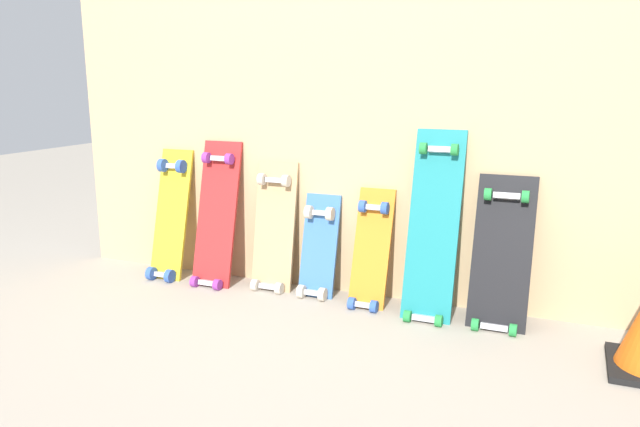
{
  "coord_description": "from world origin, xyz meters",
  "views": [
    {
      "loc": [
        1.03,
        -2.57,
        1.0
      ],
      "look_at": [
        0.0,
        -0.07,
        0.4
      ],
      "focal_mm": 34.25,
      "sensor_mm": 36.0,
      "label": 1
    }
  ],
  "objects_px": {
    "skateboard_blue": "(318,253)",
    "skateboard_teal": "(433,234)",
    "skateboard_red": "(216,221)",
    "skateboard_black": "(501,261)",
    "skateboard_natural": "(274,233)",
    "skateboard_orange": "(370,256)",
    "skateboard_yellow": "(170,220)"
  },
  "relations": [
    {
      "from": "skateboard_natural",
      "to": "skateboard_orange",
      "type": "height_order",
      "value": "skateboard_natural"
    },
    {
      "from": "skateboard_blue",
      "to": "skateboard_black",
      "type": "bearing_deg",
      "value": -2.44
    },
    {
      "from": "skateboard_yellow",
      "to": "skateboard_natural",
      "type": "xyz_separation_m",
      "value": [
        0.57,
        0.03,
        -0.02
      ]
    },
    {
      "from": "skateboard_red",
      "to": "skateboard_natural",
      "type": "relative_size",
      "value": 1.13
    },
    {
      "from": "skateboard_orange",
      "to": "skateboard_teal",
      "type": "bearing_deg",
      "value": -3.53
    },
    {
      "from": "skateboard_teal",
      "to": "skateboard_black",
      "type": "height_order",
      "value": "skateboard_teal"
    },
    {
      "from": "skateboard_natural",
      "to": "skateboard_orange",
      "type": "bearing_deg",
      "value": -3.87
    },
    {
      "from": "skateboard_red",
      "to": "skateboard_natural",
      "type": "bearing_deg",
      "value": 6.4
    },
    {
      "from": "skateboard_black",
      "to": "skateboard_red",
      "type": "bearing_deg",
      "value": 179.51
    },
    {
      "from": "skateboard_yellow",
      "to": "skateboard_blue",
      "type": "distance_m",
      "value": 0.82
    },
    {
      "from": "skateboard_blue",
      "to": "skateboard_red",
      "type": "bearing_deg",
      "value": -177.49
    },
    {
      "from": "skateboard_yellow",
      "to": "skateboard_teal",
      "type": "distance_m",
      "value": 1.36
    },
    {
      "from": "skateboard_black",
      "to": "skateboard_orange",
      "type": "bearing_deg",
      "value": 178.81
    },
    {
      "from": "skateboard_blue",
      "to": "skateboard_black",
      "type": "relative_size",
      "value": 0.78
    },
    {
      "from": "skateboard_blue",
      "to": "skateboard_teal",
      "type": "height_order",
      "value": "skateboard_teal"
    },
    {
      "from": "skateboard_black",
      "to": "skateboard_teal",
      "type": "bearing_deg",
      "value": -178.9
    },
    {
      "from": "skateboard_yellow",
      "to": "skateboard_orange",
      "type": "xyz_separation_m",
      "value": [
        1.07,
        0.0,
        -0.07
      ]
    },
    {
      "from": "skateboard_yellow",
      "to": "skateboard_natural",
      "type": "relative_size",
      "value": 1.04
    },
    {
      "from": "skateboard_orange",
      "to": "skateboard_teal",
      "type": "xyz_separation_m",
      "value": [
        0.28,
        -0.02,
        0.13
      ]
    },
    {
      "from": "skateboard_red",
      "to": "skateboard_black",
      "type": "bearing_deg",
      "value": -0.49
    },
    {
      "from": "skateboard_blue",
      "to": "skateboard_teal",
      "type": "relative_size",
      "value": 0.62
    },
    {
      "from": "skateboard_blue",
      "to": "skateboard_teal",
      "type": "xyz_separation_m",
      "value": [
        0.54,
        -0.04,
        0.16
      ]
    },
    {
      "from": "skateboard_yellow",
      "to": "skateboard_blue",
      "type": "xyz_separation_m",
      "value": [
        0.81,
        0.02,
        -0.09
      ]
    },
    {
      "from": "skateboard_orange",
      "to": "skateboard_black",
      "type": "relative_size",
      "value": 0.86
    },
    {
      "from": "skateboard_blue",
      "to": "skateboard_black",
      "type": "xyz_separation_m",
      "value": [
        0.83,
        -0.04,
        0.07
      ]
    },
    {
      "from": "skateboard_orange",
      "to": "skateboard_teal",
      "type": "relative_size",
      "value": 0.68
    },
    {
      "from": "skateboard_blue",
      "to": "skateboard_orange",
      "type": "xyz_separation_m",
      "value": [
        0.26,
        -0.02,
        0.02
      ]
    },
    {
      "from": "skateboard_red",
      "to": "skateboard_teal",
      "type": "bearing_deg",
      "value": -0.91
    },
    {
      "from": "skateboard_blue",
      "to": "skateboard_teal",
      "type": "distance_m",
      "value": 0.57
    },
    {
      "from": "skateboard_natural",
      "to": "skateboard_teal",
      "type": "height_order",
      "value": "skateboard_teal"
    },
    {
      "from": "skateboard_yellow",
      "to": "skateboard_natural",
      "type": "height_order",
      "value": "skateboard_yellow"
    },
    {
      "from": "skateboard_natural",
      "to": "skateboard_orange",
      "type": "xyz_separation_m",
      "value": [
        0.5,
        -0.03,
        -0.05
      ]
    }
  ]
}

